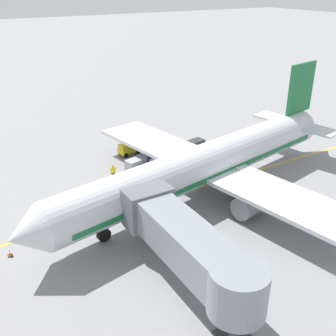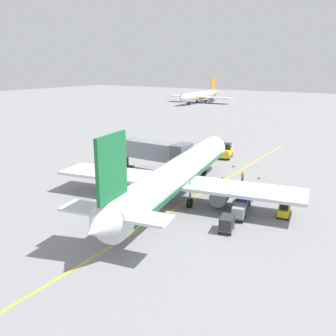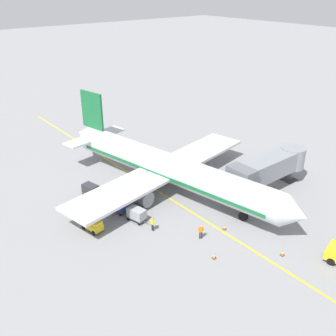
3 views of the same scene
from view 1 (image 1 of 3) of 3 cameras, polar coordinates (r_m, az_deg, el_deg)
name	(u,v)px [view 1 (image 1 of 3)]	position (r m, az deg, el deg)	size (l,w,h in m)	color
ground_plane	(205,186)	(40.31, 5.22, -2.54)	(400.00, 400.00, 0.00)	gray
gate_lead_in_line	(205,186)	(40.31, 5.22, -2.53)	(0.24, 80.00, 0.01)	gold
parked_airliner	(206,164)	(37.40, 5.47, 0.57)	(30.45, 37.20, 10.63)	silver
jet_bridge	(188,245)	(26.00, 2.86, -10.84)	(12.97, 3.50, 4.98)	gray
baggage_tug_lead	(128,149)	(47.22, -5.67, 2.73)	(1.71, 2.69, 1.62)	gold
baggage_cart_front	(136,165)	(42.52, -4.59, 0.46)	(1.76, 2.98, 1.58)	#4C4C51
baggage_cart_second_in_train	(158,157)	(44.24, -1.46, 1.57)	(1.76, 2.98, 1.58)	#4C4C51
baggage_cart_third_in_train	(171,152)	(45.65, 0.47, 2.36)	(1.76, 2.98, 1.58)	#4C4C51
baggage_cart_tail_end	(195,145)	(47.50, 3.91, 3.24)	(1.76, 2.98, 1.58)	#4C4C51
ground_crew_wing_walker	(113,171)	(41.30, -7.83, -0.48)	(0.24, 0.72, 1.69)	#232328
ground_crew_loader	(82,195)	(37.33, -12.10, -3.81)	(0.68, 0.41, 1.69)	#232328
safety_cone_nose_left	(10,253)	(32.71, -21.58, -11.16)	(0.36, 0.36, 0.59)	black
safety_cone_nose_right	(43,205)	(38.03, -17.38, -5.04)	(0.36, 0.36, 0.59)	black
safety_cone_wing_tip	(91,219)	(34.89, -10.89, -7.19)	(0.36, 0.36, 0.59)	black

